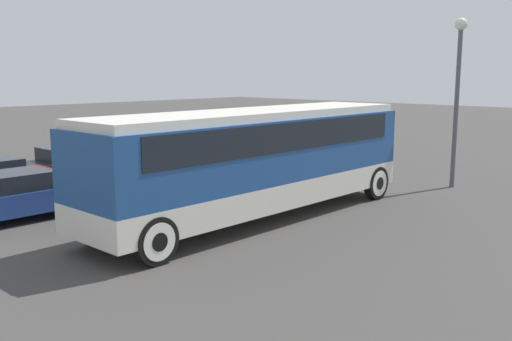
{
  "coord_description": "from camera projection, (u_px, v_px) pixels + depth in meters",
  "views": [
    {
      "loc": [
        -11.66,
        -10.87,
        4.14
      ],
      "look_at": [
        0.0,
        0.0,
        1.4
      ],
      "focal_mm": 40.0,
      "sensor_mm": 36.0,
      "label": 1
    }
  ],
  "objects": [
    {
      "name": "tour_bus",
      "position": [
        258.0,
        153.0,
        16.17
      ],
      "size": [
        10.97,
        2.63,
        3.11
      ],
      "color": "silver",
      "rests_on": "ground_plane"
    },
    {
      "name": "lamp_post",
      "position": [
        458.0,
        79.0,
        20.28
      ],
      "size": [
        0.44,
        0.44,
        6.05
      ],
      "color": "#515156",
      "rests_on": "ground_plane"
    },
    {
      "name": "ground_plane",
      "position": [
        256.0,
        218.0,
        16.41
      ],
      "size": [
        120.0,
        120.0,
        0.0
      ],
      "primitive_type": "plane",
      "color": "#423F3D"
    },
    {
      "name": "parked_car_near",
      "position": [
        75.0,
        164.0,
        21.88
      ],
      "size": [
        4.07,
        1.86,
        1.38
      ],
      "color": "black",
      "rests_on": "ground_plane"
    },
    {
      "name": "parked_car_mid",
      "position": [
        11.0,
        196.0,
        16.07
      ],
      "size": [
        4.7,
        1.78,
        1.38
      ],
      "color": "navy",
      "rests_on": "ground_plane"
    }
  ]
}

